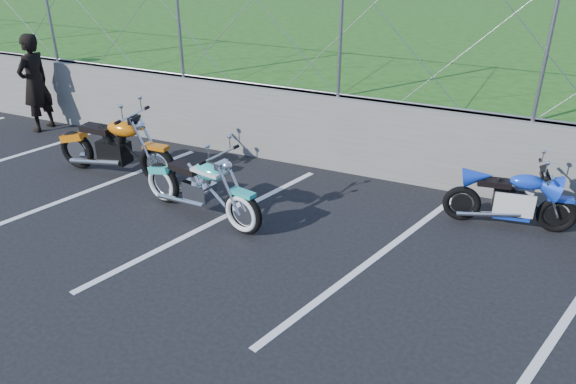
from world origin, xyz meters
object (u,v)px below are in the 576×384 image
at_px(cruiser_turquoise, 202,190).
at_px(naked_orange, 116,149).
at_px(sportbike_blue, 512,201).
at_px(person_standing, 35,83).

xyz_separation_m(cruiser_turquoise, naked_orange, (-2.05, 0.66, 0.05)).
relative_size(sportbike_blue, person_standing, 0.93).
bearing_deg(naked_orange, sportbike_blue, 7.12).
bearing_deg(sportbike_blue, person_standing, 169.88).
relative_size(cruiser_turquoise, naked_orange, 0.95).
distance_m(cruiser_turquoise, sportbike_blue, 4.41).
distance_m(naked_orange, person_standing, 3.18).
distance_m(cruiser_turquoise, naked_orange, 2.16).
height_order(cruiser_turquoise, sportbike_blue, cruiser_turquoise).
relative_size(naked_orange, person_standing, 1.20).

